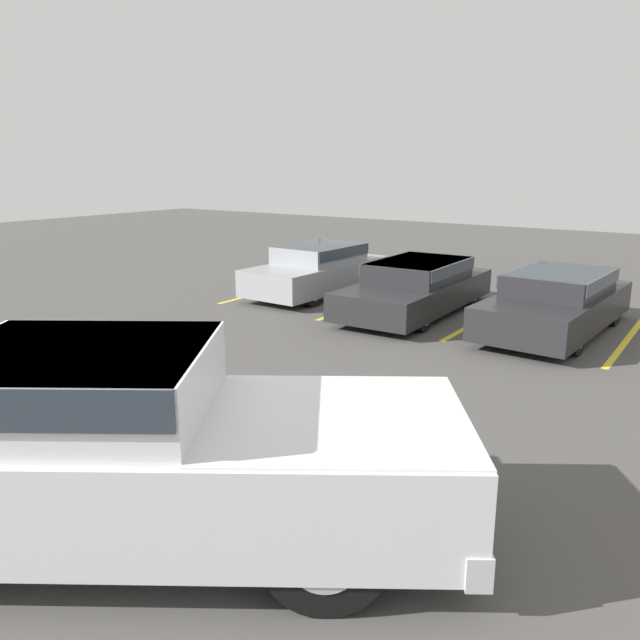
# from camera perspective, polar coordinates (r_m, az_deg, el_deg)

# --- Properties ---
(ground_plane) EXTENTS (60.00, 60.00, 0.00)m
(ground_plane) POSITION_cam_1_polar(r_m,az_deg,el_deg) (6.81, -22.34, -15.55)
(ground_plane) COLOR #4C4947
(stall_stripe_a) EXTENTS (0.12, 4.07, 0.01)m
(stall_stripe_a) POSITION_cam_1_polar(r_m,az_deg,el_deg) (16.55, -4.39, 2.76)
(stall_stripe_a) COLOR yellow
(stall_stripe_a) RESTS_ON ground_plane
(stall_stripe_b) EXTENTS (0.12, 4.07, 0.01)m
(stall_stripe_b) POSITION_cam_1_polar(r_m,az_deg,el_deg) (14.96, 4.17, 1.54)
(stall_stripe_b) COLOR yellow
(stall_stripe_b) RESTS_ON ground_plane
(stall_stripe_c) EXTENTS (0.12, 4.07, 0.01)m
(stall_stripe_c) POSITION_cam_1_polar(r_m,az_deg,el_deg) (13.78, 14.46, 0.03)
(stall_stripe_c) COLOR yellow
(stall_stripe_c) RESTS_ON ground_plane
(stall_stripe_d) EXTENTS (0.12, 4.07, 0.01)m
(stall_stripe_d) POSITION_cam_1_polar(r_m,az_deg,el_deg) (13.12, 26.21, -1.70)
(stall_stripe_d) COLOR yellow
(stall_stripe_d) RESTS_ON ground_plane
(pickup_truck) EXTENTS (6.09, 4.98, 1.77)m
(pickup_truck) POSITION_cam_1_polar(r_m,az_deg,el_deg) (5.73, -17.64, -10.89)
(pickup_truck) COLOR silver
(pickup_truck) RESTS_ON ground_plane
(parked_sedan_a) EXTENTS (1.83, 4.25, 1.25)m
(parked_sedan_a) POSITION_cam_1_polar(r_m,az_deg,el_deg) (15.89, -0.17, 4.75)
(parked_sedan_a) COLOR gray
(parked_sedan_a) RESTS_ON ground_plane
(parked_sedan_b) EXTENTS (1.91, 4.79, 1.17)m
(parked_sedan_b) POSITION_cam_1_polar(r_m,az_deg,el_deg) (14.03, 8.84, 3.18)
(parked_sedan_b) COLOR #232326
(parked_sedan_b) RESTS_ON ground_plane
(parked_sedan_c) EXTENTS (2.02, 4.62, 1.21)m
(parked_sedan_c) POSITION_cam_1_polar(r_m,az_deg,el_deg) (13.08, 20.83, 1.70)
(parked_sedan_c) COLOR #232326
(parked_sedan_c) RESTS_ON ground_plane
(wheel_stop_curb) EXTENTS (1.68, 0.20, 0.14)m
(wheel_stop_curb) POSITION_cam_1_polar(r_m,az_deg,el_deg) (15.83, 19.69, 1.69)
(wheel_stop_curb) COLOR #B7B2A8
(wheel_stop_curb) RESTS_ON ground_plane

